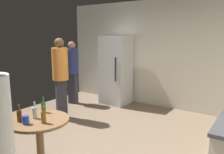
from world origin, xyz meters
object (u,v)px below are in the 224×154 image
at_px(refrigerator, 116,70).
at_px(foreground_table, 39,127).
at_px(plastic_cup_blue, 26,120).
at_px(beer_bottle_brown, 19,116).
at_px(beer_bottle_green, 44,107).
at_px(beer_bottle_clear, 35,112).
at_px(beer_bottle_amber, 44,117).
at_px(person_in_navy_shirt, 72,68).
at_px(person_in_orange_shirt, 60,72).

height_order(refrigerator, foreground_table, refrigerator).
bearing_deg(plastic_cup_blue, beer_bottle_brown, 178.26).
bearing_deg(plastic_cup_blue, beer_bottle_green, 112.25).
height_order(beer_bottle_clear, plastic_cup_blue, beer_bottle_clear).
xyz_separation_m(beer_bottle_green, plastic_cup_blue, (0.17, -0.42, -0.03)).
distance_m(foreground_table, plastic_cup_blue, 0.26).
height_order(beer_bottle_amber, beer_bottle_clear, same).
xyz_separation_m(refrigerator, beer_bottle_clear, (0.82, -3.22, -0.08)).
bearing_deg(beer_bottle_brown, beer_bottle_amber, 26.59).
distance_m(beer_bottle_clear, plastic_cup_blue, 0.21).
bearing_deg(plastic_cup_blue, foreground_table, 92.23).
height_order(person_in_navy_shirt, person_in_orange_shirt, person_in_orange_shirt).
relative_size(refrigerator, plastic_cup_blue, 16.36).
height_order(beer_bottle_amber, person_in_orange_shirt, person_in_orange_shirt).
distance_m(foreground_table, person_in_navy_shirt, 3.17).
relative_size(refrigerator, beer_bottle_amber, 7.83).
bearing_deg(plastic_cup_blue, refrigerator, 104.60).
relative_size(beer_bottle_amber, beer_bottle_clear, 1.00).
relative_size(foreground_table, beer_bottle_clear, 3.48).
relative_size(beer_bottle_clear, person_in_navy_shirt, 0.14).
relative_size(beer_bottle_amber, person_in_orange_shirt, 0.13).
bearing_deg(person_in_orange_shirt, beer_bottle_green, -20.13).
distance_m(beer_bottle_brown, person_in_orange_shirt, 2.10).
height_order(beer_bottle_green, plastic_cup_blue, beer_bottle_green).
bearing_deg(beer_bottle_amber, person_in_navy_shirt, 127.56).
relative_size(beer_bottle_clear, person_in_orange_shirt, 0.13).
height_order(refrigerator, person_in_navy_shirt, refrigerator).
distance_m(beer_bottle_green, plastic_cup_blue, 0.45).
bearing_deg(beer_bottle_amber, person_in_orange_shirt, 130.96).
xyz_separation_m(beer_bottle_amber, beer_bottle_brown, (-0.29, -0.15, 0.00)).
bearing_deg(beer_bottle_green, beer_bottle_amber, -39.29).
relative_size(foreground_table, beer_bottle_brown, 3.48).
bearing_deg(refrigerator, person_in_orange_shirt, -102.54).
distance_m(beer_bottle_amber, beer_bottle_green, 0.42).
bearing_deg(plastic_cup_blue, beer_bottle_amber, 43.75).
bearing_deg(foreground_table, beer_bottle_amber, -16.83).
bearing_deg(plastic_cup_blue, person_in_orange_shirt, 125.23).
bearing_deg(beer_bottle_green, refrigerator, 103.48).
relative_size(beer_bottle_brown, beer_bottle_green, 1.00).
bearing_deg(person_in_navy_shirt, refrigerator, 112.74).
distance_m(beer_bottle_amber, beer_bottle_clear, 0.23).
height_order(beer_bottle_amber, beer_bottle_brown, same).
relative_size(beer_bottle_amber, beer_bottle_green, 1.00).
xyz_separation_m(beer_bottle_amber, beer_bottle_clear, (-0.23, 0.04, 0.00)).
bearing_deg(person_in_navy_shirt, beer_bottle_clear, 23.29).
xyz_separation_m(beer_bottle_clear, plastic_cup_blue, (0.07, -0.19, -0.03)).
distance_m(foreground_table, beer_bottle_green, 0.33).
distance_m(beer_bottle_brown, person_in_navy_shirt, 3.25).
relative_size(plastic_cup_blue, person_in_orange_shirt, 0.06).
bearing_deg(beer_bottle_brown, foreground_table, 57.02).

